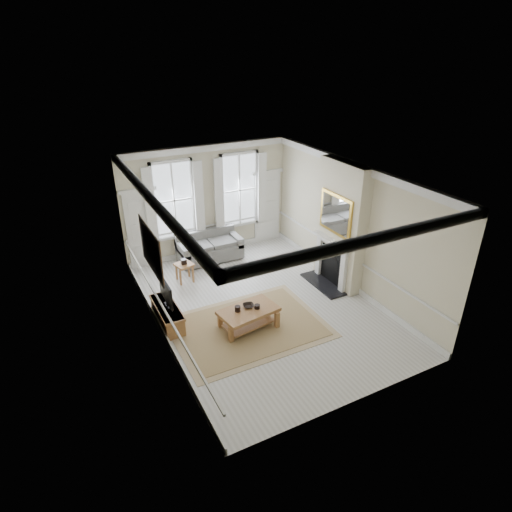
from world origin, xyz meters
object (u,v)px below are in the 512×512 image
sofa (209,248)px  side_table (184,267)px  coffee_table (248,312)px  tv_stand (168,315)px

sofa → side_table: sofa is taller
side_table → coffee_table: (0.62, -2.78, -0.01)m
side_table → coffee_table: side_table is taller
coffee_table → tv_stand: bearing=139.6°
coffee_table → tv_stand: coffee_table is taller
side_table → coffee_table: size_ratio=0.37×
sofa → coffee_table: sofa is taller
sofa → side_table: 1.47m
side_table → sofa: bearing=40.7°
side_table → tv_stand: size_ratio=0.40×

